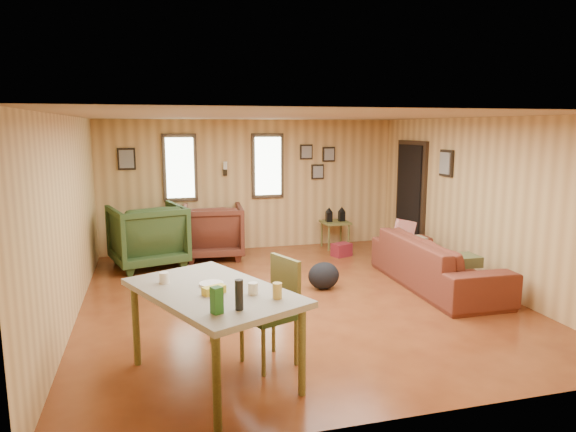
{
  "coord_description": "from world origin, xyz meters",
  "views": [
    {
      "loc": [
        -1.82,
        -6.35,
        2.27
      ],
      "look_at": [
        0.0,
        0.4,
        1.05
      ],
      "focal_mm": 32.0,
      "sensor_mm": 36.0,
      "label": 1
    }
  ],
  "objects_px": {
    "dining_table": "(214,298)",
    "sofa": "(437,254)",
    "recliner_green": "(148,232)",
    "recliner_brown": "(213,228)",
    "end_table": "(170,235)",
    "side_table": "(335,220)"
  },
  "relations": [
    {
      "from": "recliner_green",
      "to": "dining_table",
      "type": "bearing_deg",
      "value": 82.33
    },
    {
      "from": "end_table",
      "to": "dining_table",
      "type": "xyz_separation_m",
      "value": [
        0.19,
        -4.91,
        0.42
      ]
    },
    {
      "from": "sofa",
      "to": "recliner_green",
      "type": "relative_size",
      "value": 2.16
    },
    {
      "from": "end_table",
      "to": "dining_table",
      "type": "relative_size",
      "value": 0.32
    },
    {
      "from": "dining_table",
      "to": "side_table",
      "type": "bearing_deg",
      "value": 33.44
    },
    {
      "from": "side_table",
      "to": "dining_table",
      "type": "relative_size",
      "value": 0.41
    },
    {
      "from": "sofa",
      "to": "end_table",
      "type": "xyz_separation_m",
      "value": [
        -3.6,
        2.96,
        -0.13
      ]
    },
    {
      "from": "sofa",
      "to": "recliner_brown",
      "type": "height_order",
      "value": "recliner_brown"
    },
    {
      "from": "sofa",
      "to": "side_table",
      "type": "bearing_deg",
      "value": 13.47
    },
    {
      "from": "dining_table",
      "to": "sofa",
      "type": "bearing_deg",
      "value": 4.97
    },
    {
      "from": "sofa",
      "to": "recliner_brown",
      "type": "distance_m",
      "value": 3.82
    },
    {
      "from": "recliner_green",
      "to": "dining_table",
      "type": "xyz_separation_m",
      "value": [
        0.58,
        -4.16,
        0.21
      ]
    },
    {
      "from": "end_table",
      "to": "dining_table",
      "type": "distance_m",
      "value": 4.93
    },
    {
      "from": "sofa",
      "to": "dining_table",
      "type": "distance_m",
      "value": 3.94
    },
    {
      "from": "recliner_green",
      "to": "dining_table",
      "type": "distance_m",
      "value": 4.21
    },
    {
      "from": "sofa",
      "to": "recliner_brown",
      "type": "xyz_separation_m",
      "value": [
        -2.88,
        2.51,
        0.04
      ]
    },
    {
      "from": "sofa",
      "to": "recliner_brown",
      "type": "bearing_deg",
      "value": 50.14
    },
    {
      "from": "end_table",
      "to": "sofa",
      "type": "bearing_deg",
      "value": -39.41
    },
    {
      "from": "recliner_green",
      "to": "side_table",
      "type": "xyz_separation_m",
      "value": [
        3.42,
        0.41,
        -0.03
      ]
    },
    {
      "from": "side_table",
      "to": "dining_table",
      "type": "height_order",
      "value": "dining_table"
    },
    {
      "from": "sofa",
      "to": "recliner_brown",
      "type": "relative_size",
      "value": 2.36
    },
    {
      "from": "sofa",
      "to": "recliner_green",
      "type": "bearing_deg",
      "value": 62.15
    }
  ]
}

